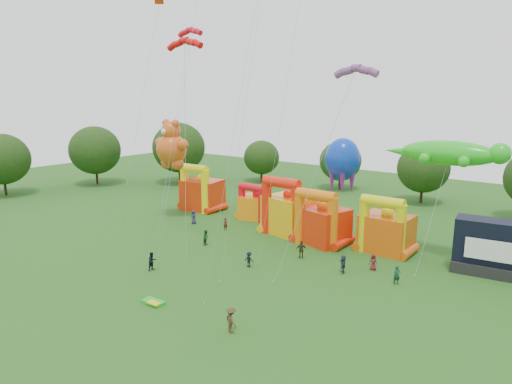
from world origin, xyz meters
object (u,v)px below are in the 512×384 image
Objects in this scene: bouncy_castle_2 at (287,212)px; spectator_4 at (301,250)px; gecko_kite at (444,171)px; octopus_kite at (331,187)px; teddy_bear_kite at (171,152)px; bouncy_castle_0 at (201,192)px; stage_trailer at (502,249)px; spectator_0 at (194,217)px.

spectator_4 is (6.30, -6.62, -1.83)m from bouncy_castle_2.
gecko_kite is 6.56× the size of spectator_4.
teddy_bear_kite is at bearing -163.28° from octopus_kite.
bouncy_castle_2 is at bearing 12.17° from teddy_bear_kite.
bouncy_castle_0 is 3.67× the size of spectator_4.
bouncy_castle_2 is at bearing -177.21° from stage_trailer.
octopus_kite is at bearing 29.02° from spectator_0.
gecko_kite is at bearing 174.60° from stage_trailer.
bouncy_castle_0 reaches higher than spectator_4.
spectator_0 is at bearing -158.30° from octopus_kite.
stage_trailer is 0.73× the size of octopus_kite.
bouncy_castle_2 is 19.40m from gecko_kite.
stage_trailer is at bearing 2.79° from bouncy_castle_2.
spectator_0 is 19.09m from spectator_4.
bouncy_castle_2 is 0.53× the size of teddy_bear_kite.
bouncy_castle_0 is 25.40m from spectator_4.
gecko_kite is 1.05× the size of octopus_kite.
teddy_bear_kite is 1.15× the size of octopus_kite.
teddy_bear_kite reaches higher than bouncy_castle_0.
stage_trailer is 42.09m from teddy_bear_kite.
bouncy_castle_2 is at bearing 25.01° from spectator_0.
octopus_kite is at bearing 175.19° from stage_trailer.
spectator_4 is at bearing -156.46° from stage_trailer.
gecko_kite is 6.77× the size of spectator_0.
bouncy_castle_2 is at bearing -148.46° from octopus_kite.
spectator_4 is (23.33, -2.95, -8.59)m from teddy_bear_kite.
spectator_4 is (18.91, -2.59, 0.03)m from spectator_0.
gecko_kite is at bearing 8.81° from teddy_bear_kite.
spectator_4 is at bearing -7.19° from teddy_bear_kite.
octopus_kite is (21.99, 0.42, 3.47)m from bouncy_castle_0.
stage_trailer is at bearing 15.37° from spectator_0.
bouncy_castle_2 is (17.38, -2.41, 0.09)m from bouncy_castle_0.
stage_trailer is 4.56× the size of spectator_4.
octopus_kite is 6.46× the size of spectator_0.
spectator_4 is at bearing -20.86° from bouncy_castle_0.
bouncy_castle_2 is 0.58× the size of gecko_kite.
spectator_4 is (-11.75, -8.38, -8.70)m from gecko_kite.
teddy_bear_kite is (-41.23, -4.85, 6.94)m from stage_trailer.
teddy_bear_kite is 1.10× the size of gecko_kite.
octopus_kite reaches higher than stage_trailer.
stage_trailer reaches higher than spectator_0.
stage_trailer is 19.99m from octopus_kite.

